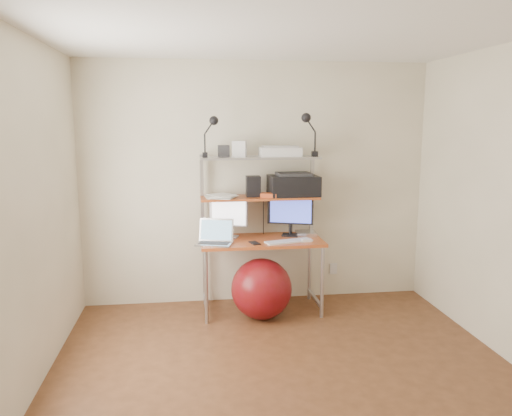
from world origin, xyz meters
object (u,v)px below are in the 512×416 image
(laptop, at_px, (215,238))
(exercise_ball, at_px, (261,289))
(monitor_black, at_px, (290,213))
(printer, at_px, (293,185))
(monitor_silver, at_px, (229,215))

(laptop, distance_m, exercise_ball, 0.66)
(monitor_black, relative_size, laptop, 1.18)
(monitor_black, xyz_separation_m, exercise_ball, (-0.34, -0.33, -0.68))
(monitor_black, xyz_separation_m, laptop, (-0.78, -0.24, -0.18))
(laptop, height_order, printer, printer)
(monitor_silver, xyz_separation_m, laptop, (-0.15, -0.25, -0.18))
(laptop, xyz_separation_m, printer, (0.81, 0.26, 0.47))
(printer, bearing_deg, monitor_black, -156.41)
(monitor_silver, height_order, laptop, monitor_silver)
(exercise_ball, bearing_deg, printer, 42.38)
(monitor_black, distance_m, laptop, 0.84)
(monitor_silver, bearing_deg, printer, 20.83)
(laptop, bearing_deg, monitor_black, 34.25)
(monitor_silver, bearing_deg, exercise_ball, -29.22)
(laptop, distance_m, printer, 0.97)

